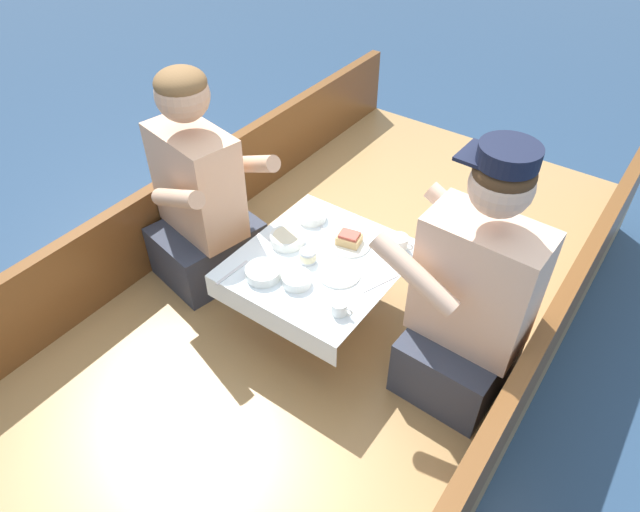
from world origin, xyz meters
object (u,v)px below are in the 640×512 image
Objects in this scene: coffee_cup_port at (340,308)px; tin_can at (308,256)px; person_starboard at (471,302)px; sandwich at (349,238)px; coffee_cup_starboard at (399,243)px; person_port at (201,200)px.

tin_can is (-0.26, 0.16, 0.00)m from coffee_cup_port.
tin_can is at bearing 148.55° from coffee_cup_port.
person_starboard reaches higher than sandwich.
coffee_cup_starboard reaches higher than tin_can.
person_starboard is 0.58m from sandwich.
person_starboard is 0.65m from tin_can.
coffee_cup_starboard is at bearing -23.14° from person_starboard.
person_port is 0.85m from coffee_cup_port.
person_port is 0.68m from sandwich.
person_port is 0.58m from tin_can.
person_port reaches higher than coffee_cup_port.
coffee_cup_port is 0.84× the size of coffee_cup_starboard.
person_port reaches higher than tin_can.
tin_can is (-0.64, -0.10, -0.05)m from person_starboard.
person_port is 1.23m from person_starboard.
sandwich is 0.20m from coffee_cup_starboard.
person_starboard is 15.61× the size of tin_can.
person_starboard reaches higher than coffee_cup_starboard.
coffee_cup_port is (0.18, -0.34, -0.01)m from sandwich.
person_starboard reaches higher than coffee_cup_port.
person_starboard reaches higher than person_port.
person_port is at bearing -179.35° from tin_can.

